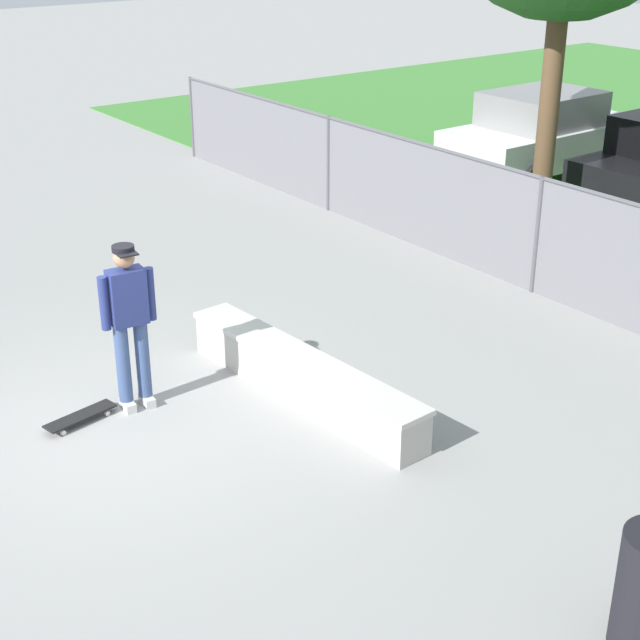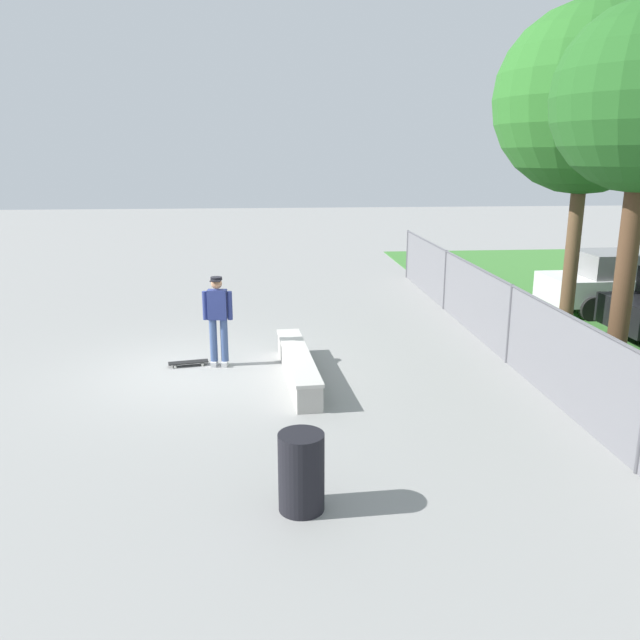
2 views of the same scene
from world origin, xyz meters
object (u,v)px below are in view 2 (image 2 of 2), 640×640
skateboarder (218,317)px  skateboard (188,362)px  tree_near_left (588,100)px  car_white (621,282)px  concrete_ledge (298,366)px  trash_bin (301,472)px

skateboarder → skateboard: skateboarder is taller
skateboarder → tree_near_left: size_ratio=0.25×
tree_near_left → car_white: bearing=130.9°
skateboarder → car_white: (-3.66, 10.60, -0.19)m
skateboarder → skateboard: size_ratio=2.24×
skateboard → car_white: size_ratio=0.19×
concrete_ledge → trash_bin: trash_bin is taller
concrete_ledge → skateboarder: skateboarder is taller
skateboard → tree_near_left: bearing=99.1°
car_white → trash_bin: 13.06m
skateboard → tree_near_left: (-1.38, 8.63, 5.24)m
skateboarder → tree_near_left: bearing=99.9°
skateboarder → trash_bin: 5.73m
skateboarder → car_white: bearing=109.1°
car_white → concrete_ledge: bearing=-63.1°
skateboarder → concrete_ledge: bearing=58.9°
concrete_ledge → skateboard: 2.39m
concrete_ledge → skateboard: (-0.95, -2.19, -0.19)m
car_white → trash_bin: car_white is taller
concrete_ledge → skateboarder: bearing=-121.1°
concrete_ledge → trash_bin: (4.61, -0.20, 0.23)m
skateboard → tree_near_left: 10.19m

